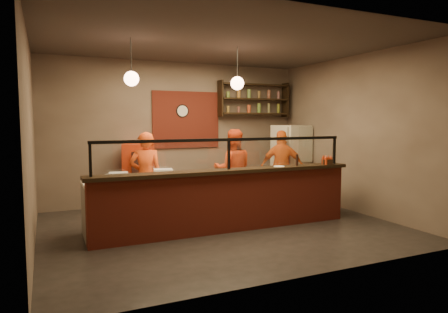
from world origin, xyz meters
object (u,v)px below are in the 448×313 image
cook_mid (233,169)px  cook_left (146,176)px  red_cooler (139,176)px  cook_right (282,167)px  condiment_caddy (327,162)px  pepper_mill (297,160)px  fridge (291,162)px  pizza_dough (205,176)px  wall_clock (182,111)px

cook_mid → cook_left: bearing=24.0°
cook_mid → red_cooler: 2.03m
cook_right → condiment_caddy: 1.65m
pepper_mill → fridge: bearing=58.5°
red_cooler → pizza_dough: red_cooler is taller
pepper_mill → cook_right: bearing=66.2°
cook_mid → fridge: size_ratio=0.96×
cook_left → cook_mid: bearing=-164.5°
cook_left → condiment_caddy: (3.10, -1.42, 0.27)m
cook_mid → cook_right: bearing=-158.7°
cook_right → fridge: 0.71m
condiment_caddy → red_cooler: bearing=139.9°
cook_mid → condiment_caddy: bearing=146.3°
wall_clock → cook_left: bearing=-130.4°
pizza_dough → condiment_caddy: condiment_caddy is taller
cook_left → fridge: (3.70, 0.66, 0.05)m
fridge → pizza_dough: 3.25m
wall_clock → pepper_mill: wall_clock is taller
cook_mid → pizza_dough: 1.50m
pizza_dough → pepper_mill: bearing=-16.9°
cook_left → fridge: fridge is taller
fridge → pizza_dough: fridge is taller
red_cooler → pizza_dough: 2.14m
pizza_dough → wall_clock: bearing=81.4°
cook_right → fridge: fridge is taller
cook_right → red_cooler: (-3.04, 0.89, -0.14)m
wall_clock → pizza_dough: (-0.35, -2.31, -1.19)m
wall_clock → pizza_dough: wall_clock is taller
red_cooler → pepper_mill: bearing=-23.4°
cook_right → condiment_caddy: cook_right is taller
fridge → wall_clock: bearing=152.2°
cook_mid → pizza_dough: size_ratio=3.42×
red_cooler → cook_right: bearing=7.0°
condiment_caddy → pepper_mill: bearing=177.2°
wall_clock → red_cooler: 1.80m
wall_clock → red_cooler: size_ratio=0.22×
cook_right → pizza_dough: size_ratio=3.35×
wall_clock → cook_mid: bearing=-60.6°
cook_right → pizza_dough: 2.55m
red_cooler → condiment_caddy: bearing=-16.7°
wall_clock → cook_right: 2.62m
pepper_mill → pizza_dough: bearing=163.1°
cook_left → cook_right: (3.15, 0.21, -0.00)m
wall_clock → condiment_caddy: wall_clock is taller
wall_clock → fridge: wall_clock is taller
wall_clock → fridge: bearing=-16.6°
cook_left → cook_mid: (1.90, 0.16, 0.01)m
fridge → cook_right: bearing=-151.7°
cook_right → condiment_caddy: size_ratio=9.63×
cook_right → cook_mid: bearing=25.0°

